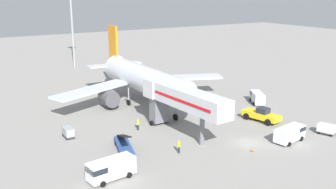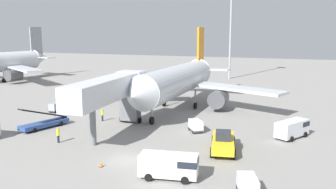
% 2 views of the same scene
% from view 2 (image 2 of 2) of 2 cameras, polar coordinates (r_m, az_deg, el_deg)
% --- Properties ---
extents(ground_plane, '(300.00, 300.00, 0.00)m').
position_cam_2_polar(ground_plane, '(36.36, -6.46, -10.56)').
color(ground_plane, gray).
extents(airplane_at_gate, '(35.46, 34.39, 13.71)m').
position_cam_2_polar(airplane_at_gate, '(59.20, 1.73, 2.25)').
color(airplane_at_gate, silver).
rests_on(airplane_at_gate, ground).
extents(jet_bridge, '(4.45, 17.52, 7.34)m').
position_cam_2_polar(jet_bridge, '(44.91, -8.97, 0.61)').
color(jet_bridge, silver).
rests_on(jet_bridge, ground).
extents(pushback_tug, '(3.60, 6.76, 2.37)m').
position_cam_2_polar(pushback_tug, '(38.77, 8.91, -7.59)').
color(pushback_tug, yellow).
rests_on(pushback_tug, ground).
extents(belt_loader_truck, '(3.52, 7.02, 3.23)m').
position_cam_2_polar(belt_loader_truck, '(50.37, -19.38, -4.30)').
color(belt_loader_truck, '#2D4C8E').
rests_on(belt_loader_truck, ground).
extents(service_van_far_right, '(5.41, 2.89, 2.19)m').
position_cam_2_polar(service_van_far_right, '(31.62, 0.40, -11.30)').
color(service_van_far_right, white).
rests_on(service_van_far_right, ground).
extents(service_van_near_center, '(4.01, 5.10, 2.15)m').
position_cam_2_polar(service_van_near_center, '(45.84, 19.54, -5.11)').
color(service_van_near_center, silver).
rests_on(service_van_near_center, ground).
extents(baggage_cart_outer_right, '(2.44, 2.68, 1.54)m').
position_cam_2_polar(baggage_cart_outer_right, '(45.99, 4.51, -4.99)').
color(baggage_cart_outer_right, '#38383D').
rests_on(baggage_cart_outer_right, ground).
extents(baggage_cart_mid_left, '(2.14, 2.82, 1.55)m').
position_cam_2_polar(baggage_cart_mid_left, '(29.42, 12.76, -14.09)').
color(baggage_cart_mid_left, '#38383D').
rests_on(baggage_cart_mid_left, ground).
extents(baggage_cart_rear_right, '(1.24, 2.38, 1.52)m').
position_cam_2_polar(baggage_cart_rear_right, '(59.92, -17.66, -1.90)').
color(baggage_cart_rear_right, '#38383D').
rests_on(baggage_cart_rear_right, ground).
extents(ground_crew_worker_foreground, '(0.49, 0.49, 1.83)m').
position_cam_2_polar(ground_crew_worker_foreground, '(43.28, -17.37, -6.23)').
color(ground_crew_worker_foreground, '#1E2333').
rests_on(ground_crew_worker_foreground, ground).
extents(ground_crew_worker_midground, '(0.36, 0.36, 1.85)m').
position_cam_2_polar(ground_crew_worker_midground, '(52.08, -10.59, -3.19)').
color(ground_crew_worker_midground, '#1E2333').
rests_on(ground_crew_worker_midground, ground).
extents(safety_cone_alpha, '(0.35, 0.35, 0.54)m').
position_cam_2_polar(safety_cone_alpha, '(35.03, -10.77, -11.04)').
color(safety_cone_alpha, black).
rests_on(safety_cone_alpha, ground).
extents(apron_light_mast, '(2.40, 2.40, 31.71)m').
position_cam_2_polar(apron_light_mast, '(98.92, 10.25, 14.86)').
color(apron_light_mast, '#93969B').
rests_on(apron_light_mast, ground).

